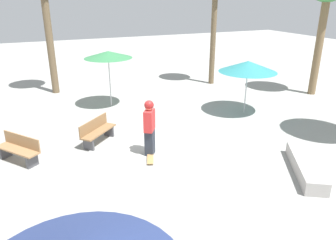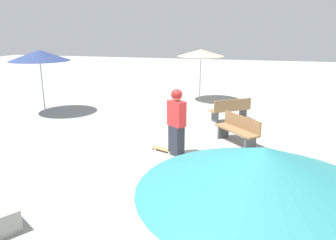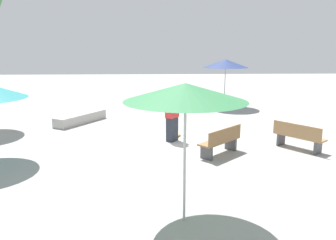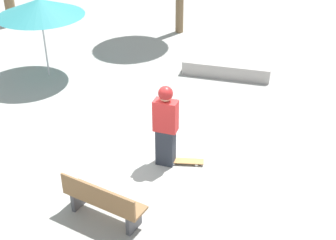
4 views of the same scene
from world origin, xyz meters
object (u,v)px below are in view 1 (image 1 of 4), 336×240
Objects in this scene: skateboard at (150,158)px; skater_main at (149,126)px; bench_far at (19,149)px; concrete_ledge at (306,166)px; bench_near at (97,131)px; shade_umbrella_teal at (248,66)px; shade_umbrella_green at (108,55)px.

skater_main is at bearing -178.36° from skateboard.
skater_main reaches higher than bench_far.
skater_main is 1.03m from skateboard.
concrete_ledge is 1.73× the size of bench_near.
shade_umbrella_teal is (-1.50, -5.09, 1.87)m from concrete_ledge.
bench_near is at bearing 68.97° from shade_umbrella_green.
bench_near is at bearing -41.50° from concrete_ledge.
skater_main is 0.72× the size of shade_umbrella_green.
skateboard is 4.11m from bench_far.
shade_umbrella_green reaches higher than bench_near.
shade_umbrella_teal reaches higher than skater_main.
bench_far is 0.62× the size of shade_umbrella_teal.
concrete_ledge is 8.74m from bench_far.
bench_near is at bearing -117.74° from bench_far.
concrete_ledge is (-3.92, 2.58, 0.14)m from skateboard.
bench_near is (5.16, -4.56, 0.22)m from concrete_ledge.
bench_far is at bearing -33.95° from bench_near.
skater_main is at bearing 21.83° from shade_umbrella_teal.
bench_near reaches higher than skateboard.
skateboard is 6.30m from shade_umbrella_teal.
shade_umbrella_teal is at bearing -106.46° from concrete_ledge.
shade_umbrella_green is (-0.22, -5.77, 2.36)m from skateboard.
shade_umbrella_green is (-4.00, -4.22, 1.99)m from bench_far.
skater_main is 1.20× the size of bench_far.
shade_umbrella_teal is at bearing -121.30° from bench_far.
skater_main reaches higher than skateboard.
skater_main is 2.26× the size of skateboard.
concrete_ledge is 1.64× the size of bench_far.
shade_umbrella_green is (3.70, -8.35, 2.21)m from concrete_ledge.
bench_far is at bearing -91.28° from skateboard.
bench_far is (7.70, -4.13, 0.22)m from concrete_ledge.
bench_far is (2.55, 0.43, 0.00)m from bench_near.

